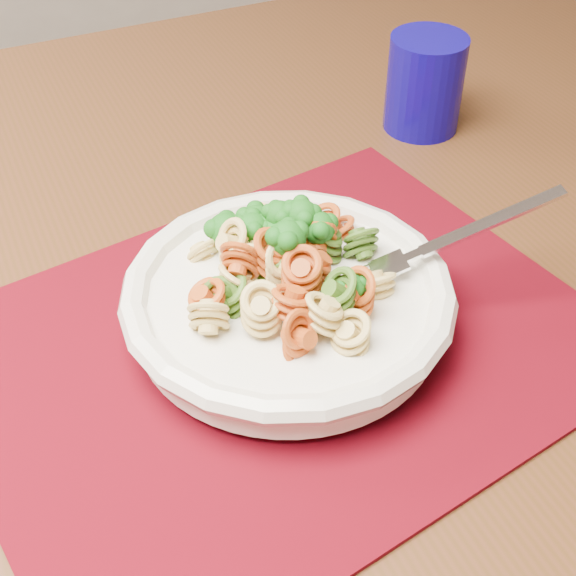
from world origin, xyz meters
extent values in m
cube|color=#492714|center=(0.57, 0.01, 0.68)|extent=(1.54, 1.18, 0.04)
cube|color=#492714|center=(1.08, 0.52, 0.33)|extent=(0.08, 0.08, 0.66)
cube|color=#50030A|center=(0.54, -0.16, 0.71)|extent=(0.54, 0.49, 0.00)
cylinder|color=white|center=(0.55, -0.14, 0.71)|extent=(0.10, 0.10, 0.01)
cylinder|color=white|center=(0.55, -0.14, 0.73)|extent=(0.22, 0.22, 0.03)
torus|color=white|center=(0.55, -0.14, 0.74)|extent=(0.24, 0.24, 0.02)
cylinder|color=#0A0462|center=(0.74, 0.13, 0.75)|extent=(0.08, 0.08, 0.09)
camera|label=1|loc=(0.47, -0.56, 1.12)|focal=50.00mm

